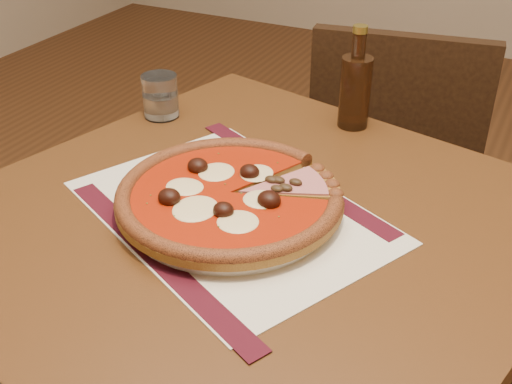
% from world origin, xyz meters
% --- Properties ---
extents(table, '(0.97, 0.97, 0.75)m').
position_xyz_m(table, '(0.02, -0.10, 0.65)').
color(table, '#562E14').
rests_on(table, ground).
extents(chair_far, '(0.45, 0.45, 0.84)m').
position_xyz_m(chair_far, '(0.05, 0.64, 0.48)').
color(chair_far, black).
rests_on(chair_far, ground).
extents(placemat, '(0.54, 0.48, 0.00)m').
position_xyz_m(placemat, '(-0.01, -0.10, 0.75)').
color(placemat, silver).
rests_on(placemat, table).
extents(plate, '(0.30, 0.30, 0.02)m').
position_xyz_m(plate, '(-0.01, -0.10, 0.76)').
color(plate, white).
rests_on(plate, placemat).
extents(pizza, '(0.33, 0.33, 0.04)m').
position_xyz_m(pizza, '(-0.01, -0.10, 0.78)').
color(pizza, olive).
rests_on(pizza, plate).
extents(ham_slice, '(0.14, 0.13, 0.02)m').
position_xyz_m(ham_slice, '(0.07, -0.03, 0.78)').
color(ham_slice, olive).
rests_on(ham_slice, plate).
extents(water_glass, '(0.07, 0.07, 0.08)m').
position_xyz_m(water_glass, '(-0.28, 0.14, 0.79)').
color(water_glass, white).
rests_on(water_glass, table).
extents(bottle, '(0.06, 0.06, 0.19)m').
position_xyz_m(bottle, '(0.05, 0.26, 0.82)').
color(bottle, '#361D0D').
rests_on(bottle, table).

